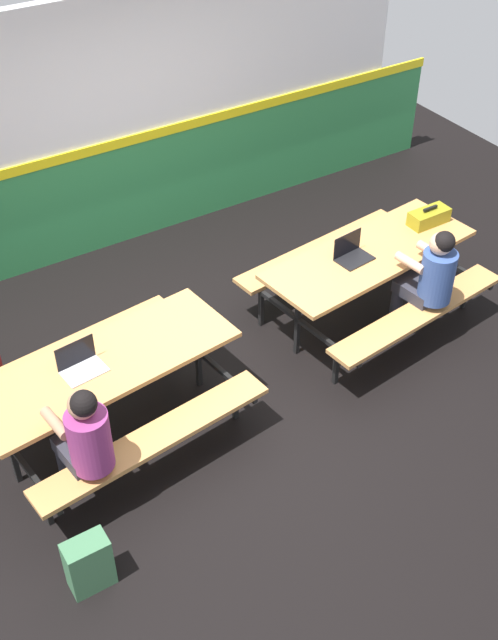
% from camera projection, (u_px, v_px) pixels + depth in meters
% --- Properties ---
extents(ground_plane, '(10.00, 10.00, 0.02)m').
position_uv_depth(ground_plane, '(242.00, 361.00, 7.20)').
color(ground_plane, black).
extents(accent_backdrop, '(8.00, 0.14, 2.60)m').
position_uv_depth(accent_backdrop, '(116.00, 131.00, 7.97)').
color(accent_backdrop, '#338C4C').
rests_on(accent_backdrop, ground).
extents(picnic_table_left, '(2.14, 1.76, 0.74)m').
position_uv_depth(picnic_table_left, '(107.00, 378.00, 6.19)').
color(picnic_table_left, tan).
rests_on(picnic_table_left, ground).
extents(picnic_table_right, '(2.14, 1.76, 0.74)m').
position_uv_depth(picnic_table_right, '(368.00, 267.00, 7.33)').
color(picnic_table_right, tan).
rests_on(picnic_table_right, ground).
extents(student_nearer, '(0.39, 0.54, 1.21)m').
position_uv_depth(student_nearer, '(85.00, 438.00, 5.53)').
color(student_nearer, '#2D2D38').
rests_on(student_nearer, ground).
extents(student_further, '(0.39, 0.54, 1.21)m').
position_uv_depth(student_further, '(429.00, 276.00, 6.99)').
color(student_further, '#2D2D38').
rests_on(student_further, ground).
extents(laptop_silver, '(0.34, 0.25, 0.22)m').
position_uv_depth(laptop_silver, '(81.00, 365.00, 5.99)').
color(laptop_silver, silver).
rests_on(laptop_silver, picnic_table_left).
extents(laptop_dark, '(0.34, 0.25, 0.22)m').
position_uv_depth(laptop_dark, '(352.00, 254.00, 7.12)').
color(laptop_dark, black).
rests_on(laptop_dark, picnic_table_right).
extents(toolbox_grey, '(0.40, 0.18, 0.18)m').
position_uv_depth(toolbox_grey, '(429.00, 217.00, 7.55)').
color(toolbox_grey, olive).
rests_on(toolbox_grey, picnic_table_right).
extents(backpack_dark, '(0.30, 0.22, 0.44)m').
position_uv_depth(backpack_dark, '(88.00, 563.00, 5.32)').
color(backpack_dark, '#3F724C').
rests_on(backpack_dark, ground).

